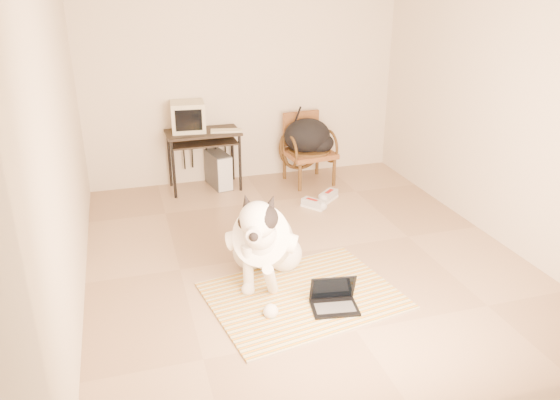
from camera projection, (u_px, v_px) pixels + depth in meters
name	position (u px, v px, depth m)	size (l,w,h in m)	color
floor	(301.00, 252.00, 5.32)	(4.50, 4.50, 0.00)	#A18062
wall_back	(244.00, 74.00, 6.79)	(4.50, 4.50, 0.00)	beige
wall_front	(444.00, 219.00, 2.81)	(4.50, 4.50, 0.00)	beige
wall_left	(61.00, 135.00, 4.27)	(4.50, 4.50, 0.00)	beige
wall_right	(496.00, 102.00, 5.33)	(4.50, 4.50, 0.00)	beige
rug	(303.00, 296.00, 4.59)	(1.70, 1.40, 0.02)	orange
dog	(264.00, 242.00, 4.71)	(0.73, 1.30, 0.96)	silver
laptop	(334.00, 300.00, 4.40)	(0.41, 0.32, 0.26)	black
computer_desk	(203.00, 140.00, 6.65)	(0.90, 0.51, 0.74)	black
crt_monitor	(188.00, 117.00, 6.57)	(0.43, 0.41, 0.35)	#C3B999
desk_keyboard	(226.00, 131.00, 6.60)	(0.38, 0.14, 0.02)	#C3B999
pc_tower	(218.00, 170.00, 6.89)	(0.28, 0.50, 0.44)	#49494C
rattan_chair	(307.00, 148.00, 6.98)	(0.64, 0.62, 0.88)	brown
backpack	(309.00, 137.00, 6.88)	(0.63, 0.49, 0.44)	black
sneaker_left	(313.00, 204.00, 6.31)	(0.26, 0.30, 0.10)	white
sneaker_right	(328.00, 196.00, 6.53)	(0.31, 0.29, 0.11)	white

